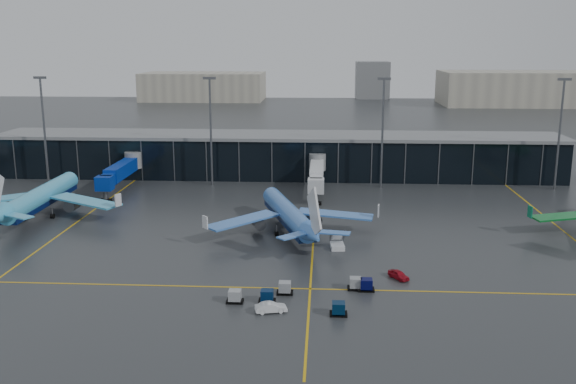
# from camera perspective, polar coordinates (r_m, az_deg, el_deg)

# --- Properties ---
(ground) EXTENTS (600.00, 600.00, 0.00)m
(ground) POSITION_cam_1_polar(r_m,az_deg,el_deg) (104.29, -3.34, -5.43)
(ground) COLOR #282B2D
(ground) RESTS_ON ground
(terminal_pier) EXTENTS (142.00, 17.00, 10.70)m
(terminal_pier) POSITION_cam_1_polar(r_m,az_deg,el_deg) (162.99, -0.85, 3.34)
(terminal_pier) COLOR black
(terminal_pier) RESTS_ON ground
(jet_bridges) EXTENTS (94.00, 27.50, 7.20)m
(jet_bridges) POSITION_cam_1_polar(r_m,az_deg,el_deg) (151.44, -14.73, 1.81)
(jet_bridges) COLOR #595B60
(jet_bridges) RESTS_ON ground
(flood_masts) EXTENTS (203.00, 0.50, 25.50)m
(flood_masts) POSITION_cam_1_polar(r_m,az_deg,el_deg) (149.59, 0.72, 5.70)
(flood_masts) COLOR #595B60
(flood_masts) RESTS_ON ground
(distant_hangars) EXTENTS (260.00, 71.00, 22.00)m
(distant_hangars) POSITION_cam_1_polar(r_m,az_deg,el_deg) (371.03, 9.36, 9.20)
(distant_hangars) COLOR #B2AD99
(distant_hangars) RESTS_ON ground
(taxi_lines) EXTENTS (220.00, 120.00, 0.02)m
(taxi_lines) POSITION_cam_1_polar(r_m,az_deg,el_deg) (113.74, 2.30, -3.82)
(taxi_lines) COLOR gold
(taxi_lines) RESTS_ON ground
(airliner_arkefly) EXTENTS (35.71, 40.54, 12.32)m
(airliner_arkefly) POSITION_cam_1_polar(r_m,az_deg,el_deg) (133.67, -21.15, 0.59)
(airliner_arkefly) COLOR #41A9D5
(airliner_arkefly) RESTS_ON ground
(airliner_klm_near) EXTENTS (41.58, 44.50, 11.23)m
(airliner_klm_near) POSITION_cam_1_polar(r_m,az_deg,el_deg) (113.77, -0.01, -0.87)
(airliner_klm_near) COLOR #3E76CC
(airliner_klm_near) RESTS_ON ground
(baggage_carts) EXTENTS (19.62, 10.24, 1.70)m
(baggage_carts) POSITION_cam_1_polar(r_m,az_deg,el_deg) (86.04, 1.82, -8.99)
(baggage_carts) COLOR black
(baggage_carts) RESTS_ON ground
(mobile_airstair) EXTENTS (2.48, 3.39, 3.45)m
(mobile_airstair) POSITION_cam_1_polar(r_m,az_deg,el_deg) (106.29, 4.41, -4.65)
(mobile_airstair) COLOR white
(mobile_airstair) RESTS_ON ground
(service_van_red) EXTENTS (3.21, 3.83, 1.24)m
(service_van_red) POSITION_cam_1_polar(r_m,az_deg,el_deg) (94.27, 9.81, -7.26)
(service_van_red) COLOR #A20C1A
(service_van_red) RESTS_ON ground
(service_van_white) EXTENTS (4.24, 2.32, 1.32)m
(service_van_white) POSITION_cam_1_polar(r_m,az_deg,el_deg) (82.00, -1.52, -10.22)
(service_van_white) COLOR silver
(service_van_white) RESTS_ON ground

